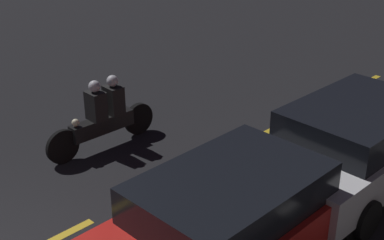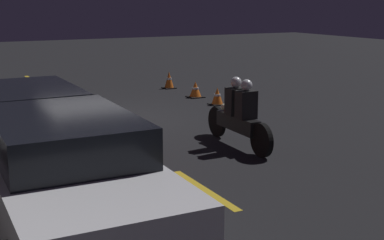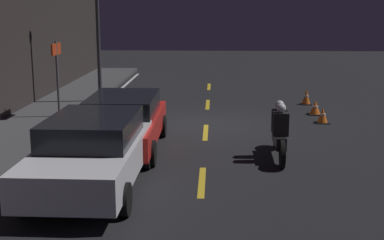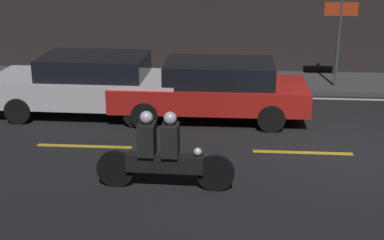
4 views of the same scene
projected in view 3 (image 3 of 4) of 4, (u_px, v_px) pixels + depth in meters
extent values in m
plane|color=black|center=(206.00, 125.00, 16.60)|extent=(56.00, 56.00, 0.00)
cube|color=#424244|center=(39.00, 121.00, 16.81)|extent=(28.00, 2.24, 0.15)
cube|color=gold|center=(202.00, 182.00, 11.23)|extent=(2.00, 0.14, 0.01)
cube|color=gold|center=(206.00, 132.00, 15.63)|extent=(2.00, 0.14, 0.01)
cube|color=gold|center=(208.00, 104.00, 20.02)|extent=(2.00, 0.14, 0.01)
cube|color=gold|center=(209.00, 87.00, 24.42)|extent=(2.00, 0.14, 0.01)
cube|color=silver|center=(82.00, 124.00, 16.76)|extent=(25.20, 0.14, 0.01)
cube|color=silver|center=(91.00, 159.00, 10.70)|extent=(4.54, 1.93, 0.64)
cube|color=black|center=(93.00, 128.00, 10.80)|extent=(2.50, 1.72, 0.51)
cube|color=red|center=(138.00, 127.00, 12.81)|extent=(0.06, 0.20, 0.10)
cube|color=red|center=(88.00, 126.00, 12.87)|extent=(0.06, 0.20, 0.10)
cylinder|color=black|center=(125.00, 199.00, 9.35)|extent=(0.61, 0.19, 0.61)
cylinder|color=black|center=(22.00, 197.00, 9.45)|extent=(0.61, 0.19, 0.61)
cylinder|color=black|center=(147.00, 156.00, 12.09)|extent=(0.61, 0.19, 0.61)
cylinder|color=black|center=(67.00, 154.00, 12.18)|extent=(0.61, 0.19, 0.61)
cube|color=red|center=(122.00, 127.00, 13.64)|extent=(4.61, 1.87, 0.56)
cube|color=black|center=(123.00, 105.00, 13.75)|extent=(2.54, 1.67, 0.51)
cube|color=red|center=(155.00, 106.00, 15.80)|extent=(0.06, 0.20, 0.10)
cube|color=red|center=(115.00, 106.00, 15.84)|extent=(0.06, 0.20, 0.10)
cylinder|color=black|center=(152.00, 153.00, 12.27)|extent=(0.61, 0.18, 0.61)
cylinder|color=black|center=(74.00, 153.00, 12.33)|extent=(0.61, 0.18, 0.61)
cylinder|color=black|center=(163.00, 126.00, 15.05)|extent=(0.61, 0.18, 0.61)
cylinder|color=black|center=(99.00, 125.00, 15.12)|extent=(0.61, 0.18, 0.61)
cylinder|color=black|center=(276.00, 136.00, 13.82)|extent=(0.65, 0.10, 0.65)
cylinder|color=black|center=(282.00, 154.00, 12.13)|extent=(0.65, 0.12, 0.65)
cube|color=black|center=(279.00, 139.00, 12.94)|extent=(1.33, 0.27, 0.30)
sphere|color=#F2EABF|center=(277.00, 124.00, 13.44)|extent=(0.14, 0.14, 0.14)
cube|color=black|center=(279.00, 121.00, 12.95)|extent=(0.29, 0.37, 0.55)
sphere|color=silver|center=(280.00, 105.00, 12.87)|extent=(0.22, 0.22, 0.22)
cube|color=black|center=(281.00, 124.00, 12.56)|extent=(0.29, 0.37, 0.55)
sphere|color=silver|center=(281.00, 108.00, 12.48)|extent=(0.22, 0.22, 0.22)
cube|color=black|center=(322.00, 123.00, 16.86)|extent=(0.42, 0.42, 0.03)
cone|color=orange|center=(323.00, 115.00, 16.81)|extent=(0.32, 0.32, 0.45)
cylinder|color=white|center=(323.00, 114.00, 16.80)|extent=(0.18, 0.18, 0.05)
cube|color=black|center=(315.00, 114.00, 18.17)|extent=(0.46, 0.46, 0.03)
cone|color=orange|center=(315.00, 107.00, 18.12)|extent=(0.35, 0.35, 0.45)
cylinder|color=white|center=(315.00, 107.00, 18.11)|extent=(0.19, 0.19, 0.05)
cube|color=black|center=(306.00, 104.00, 20.04)|extent=(0.40, 0.40, 0.03)
cone|color=orange|center=(306.00, 97.00, 19.98)|extent=(0.30, 0.30, 0.54)
cylinder|color=white|center=(306.00, 96.00, 19.98)|extent=(0.17, 0.17, 0.06)
cylinder|color=#4C4C51|center=(58.00, 79.00, 16.93)|extent=(0.08, 0.08, 2.40)
cube|color=red|center=(56.00, 49.00, 16.73)|extent=(0.90, 0.05, 0.36)
cylinder|color=#333338|center=(98.00, 30.00, 19.44)|extent=(0.14, 0.14, 5.50)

